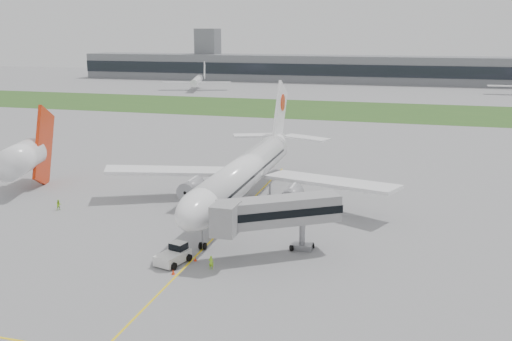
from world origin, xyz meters
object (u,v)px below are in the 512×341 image
(pushback_tug, at_px, (174,254))
(jet_bridge, at_px, (272,213))
(airliner, at_px, (247,170))
(ground_crew_near, at_px, (211,263))
(neighbor_aircraft, at_px, (24,157))

(pushback_tug, distance_m, jet_bridge, 12.74)
(jet_bridge, bearing_deg, airliner, 82.13)
(airliner, xyz_separation_m, jet_bridge, (8.95, -19.49, -0.13))
(jet_bridge, bearing_deg, ground_crew_near, -166.36)
(airliner, distance_m, neighbor_aircraft, 39.16)
(ground_crew_near, distance_m, neighbor_aircraft, 48.41)
(pushback_tug, height_order, neighbor_aircraft, neighbor_aircraft)
(airliner, distance_m, pushback_tug, 25.21)
(neighbor_aircraft, bearing_deg, ground_crew_near, -44.14)
(jet_bridge, distance_m, neighbor_aircraft, 50.97)
(pushback_tug, height_order, jet_bridge, jet_bridge)
(airliner, xyz_separation_m, neighbor_aircraft, (-39.09, -2.45, 0.29))
(airliner, bearing_deg, neighbor_aircraft, -176.42)
(ground_crew_near, bearing_deg, airliner, -83.00)
(airliner, relative_size, jet_bridge, 3.65)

